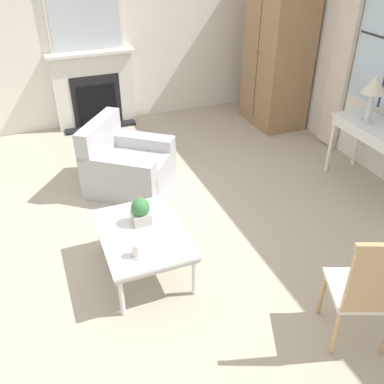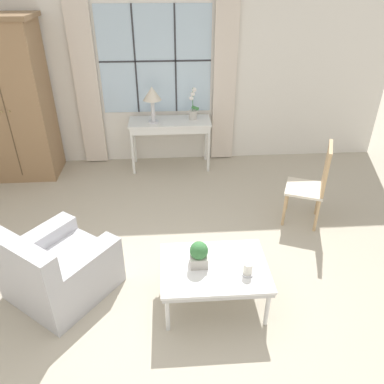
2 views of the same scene
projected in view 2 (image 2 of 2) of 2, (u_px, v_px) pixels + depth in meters
name	position (u px, v px, depth m)	size (l,w,h in m)	color
ground_plane	(159.00, 289.00, 3.73)	(14.00, 14.00, 0.00)	#B2A893
wall_back_windowed	(156.00, 73.00, 5.60)	(7.20, 0.14, 2.80)	silver
armoire	(13.00, 101.00, 5.27)	(1.01, 0.71, 2.26)	#93704C
console_table	(170.00, 126.00, 5.69)	(1.23, 0.49, 0.77)	white
table_lamp	(152.00, 96.00, 5.37)	(0.27, 0.27, 0.54)	silver
potted_orchid	(193.00, 108.00, 5.63)	(0.16, 0.12, 0.48)	#BCB7AD
armchair_upholstered	(58.00, 271.00, 3.58)	(1.18, 1.19, 0.81)	#B2B2B7
side_chair_wooden	(315.00, 181.00, 4.44)	(0.57, 0.57, 1.04)	beige
coffee_table	(214.00, 270.00, 3.41)	(0.97, 0.72, 0.43)	silver
potted_plant_small	(199.00, 254.00, 3.35)	(0.17, 0.17, 0.24)	#BCB7AD
pillar_candle	(248.00, 269.00, 3.27)	(0.11, 0.11, 0.13)	silver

